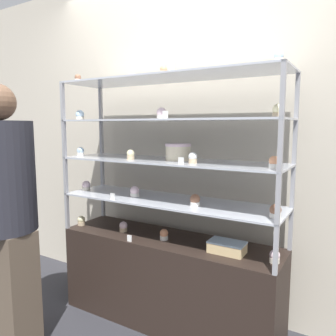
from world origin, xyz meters
The scene contains 34 objects.
ground_plane centered at (0.00, 0.00, 0.00)m, with size 20.00×20.00×0.00m, color #2D2D33.
back_wall centered at (0.00, 0.36, 1.30)m, with size 8.00×0.05×2.60m.
display_base centered at (0.00, 0.00, 0.31)m, with size 1.56×0.43×0.62m.
display_riser_lower centered at (0.00, 0.00, 0.87)m, with size 1.56×0.43×0.27m.
display_riser_middle centered at (0.00, 0.00, 1.15)m, with size 1.56×0.43×0.27m.
display_riser_upper centered at (0.00, 0.00, 1.42)m, with size 1.56×0.43×0.27m.
display_riser_top centered at (0.00, 0.00, 1.69)m, with size 1.56×0.43×0.27m.
layer_cake_centerpiece centered at (0.06, 0.02, 1.22)m, with size 0.17×0.17×0.11m.
sheet_cake_frosted centered at (0.45, -0.04, 0.65)m, with size 0.22×0.13×0.07m.
cupcake_0 centered at (-0.74, -0.09, 0.65)m, with size 0.06×0.06×0.07m.
cupcake_1 centered at (-0.36, -0.05, 0.65)m, with size 0.06×0.06×0.07m.
cupcake_2 centered at (-0.01, -0.04, 0.65)m, with size 0.06×0.06×0.07m.
cupcake_3 centered at (0.73, -0.04, 0.65)m, with size 0.06×0.06×0.07m.
price_tag_0 centered at (-0.19, -0.19, 0.64)m, with size 0.04×0.00×0.04m.
cupcake_4 centered at (-0.72, -0.05, 0.93)m, with size 0.06×0.06×0.08m.
cupcake_5 centered at (-0.25, -0.04, 0.93)m, with size 0.06×0.06×0.08m.
cupcake_6 centered at (0.24, -0.07, 0.93)m, with size 0.06×0.06×0.08m.
cupcake_7 centered at (0.73, -0.08, 0.93)m, with size 0.06×0.06×0.08m.
price_tag_1 centered at (-0.33, -0.19, 0.91)m, with size 0.04×0.00×0.04m.
cupcake_8 centered at (-0.71, -0.09, 1.19)m, with size 0.05×0.05×0.07m.
cupcake_9 centered at (-0.23, -0.11, 1.19)m, with size 0.05×0.05×0.07m.
cupcake_10 centered at (0.23, -0.09, 1.19)m, with size 0.05×0.05×0.07m.
cupcake_11 centered at (0.72, -0.09, 1.19)m, with size 0.05×0.05×0.07m.
price_tag_2 centered at (0.20, -0.19, 1.18)m, with size 0.04×0.00×0.04m.
cupcake_12 centered at (-0.72, -0.08, 1.47)m, with size 0.06×0.06×0.07m.
cupcake_13 centered at (-0.01, -0.07, 1.47)m, with size 0.06×0.06×0.07m.
cupcake_14 centered at (0.72, -0.07, 1.47)m, with size 0.06×0.06×0.07m.
price_tag_3 centered at (0.10, -0.19, 1.46)m, with size 0.04×0.00×0.04m.
cupcake_15 centered at (-0.74, -0.07, 1.74)m, with size 0.05×0.05×0.07m.
cupcake_16 centered at (-0.01, -0.05, 1.74)m, with size 0.05×0.05×0.07m.
cupcake_17 centered at (0.72, -0.09, 1.74)m, with size 0.05×0.05×0.07m.
price_tag_4 centered at (0.14, -0.19, 1.73)m, with size 0.04×0.00×0.04m.
donut_glazed centered at (-0.29, 0.04, 1.73)m, with size 0.13×0.13×0.04m.
customer_figure centered at (-0.72, -0.73, 0.87)m, with size 0.38×0.38×1.63m.
Camera 1 is at (1.12, -1.88, 1.39)m, focal length 35.00 mm.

